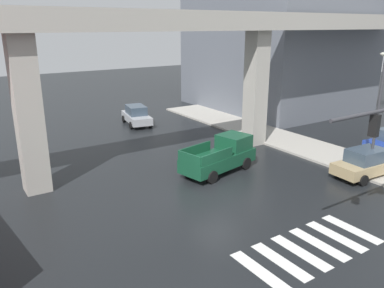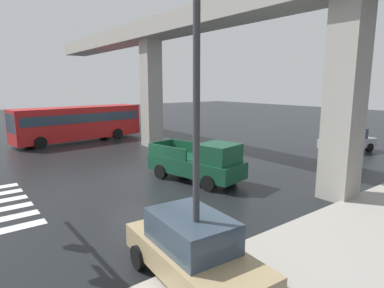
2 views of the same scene
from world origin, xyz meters
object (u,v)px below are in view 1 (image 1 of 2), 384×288
object	(u,v)px
sedan_silver	(136,115)
street_lamp_near_corner	(379,101)
sedan_tan	(366,163)
pickup_truck	(222,156)

from	to	relation	value
sedan_silver	street_lamp_near_corner	size ratio (longest dim) A/B	0.63
sedan_tan	sedan_silver	xyz separation A→B (m)	(-5.87, 18.89, 0.00)
sedan_tan	sedan_silver	size ratio (longest dim) A/B	0.97
pickup_truck	street_lamp_near_corner	xyz separation A→B (m)	(6.82, -5.57, 3.57)
pickup_truck	sedan_tan	world-z (taller)	pickup_truck
pickup_truck	sedan_tan	size ratio (longest dim) A/B	1.22
pickup_truck	sedan_silver	size ratio (longest dim) A/B	1.18
pickup_truck	sedan_tan	distance (m)	8.54
pickup_truck	sedan_silver	distance (m)	13.44
sedan_tan	street_lamp_near_corner	xyz separation A→B (m)	(0.26, -0.10, 3.70)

